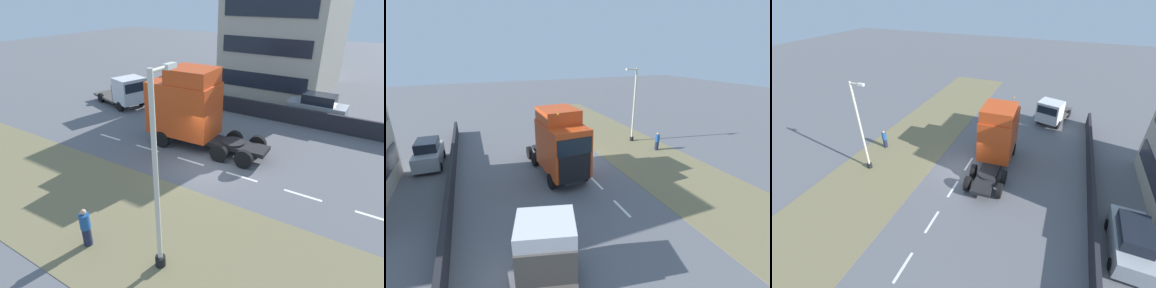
# 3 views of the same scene
# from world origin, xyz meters

# --- Properties ---
(ground_plane) EXTENTS (120.00, 120.00, 0.00)m
(ground_plane) POSITION_xyz_m (0.00, 0.00, 0.00)
(ground_plane) COLOR slate
(ground_plane) RESTS_ON ground
(grass_verge) EXTENTS (7.00, 44.00, 0.01)m
(grass_verge) POSITION_xyz_m (-6.00, 0.00, 0.01)
(grass_verge) COLOR olive
(grass_verge) RESTS_ON ground
(lane_markings) EXTENTS (0.16, 17.80, 0.00)m
(lane_markings) POSITION_xyz_m (0.00, -0.70, 0.00)
(lane_markings) COLOR white
(lane_markings) RESTS_ON ground
(boundary_wall) EXTENTS (0.25, 24.00, 1.25)m
(boundary_wall) POSITION_xyz_m (9.00, 0.00, 0.62)
(boundary_wall) COLOR #232328
(boundary_wall) RESTS_ON ground
(building_block) EXTENTS (11.70, 8.96, 11.08)m
(building_block) POSITION_xyz_m (18.25, 1.55, 5.00)
(building_block) COLOR #B7AD99
(building_block) RESTS_ON ground
(lorry_cab) EXTENTS (2.88, 7.63, 5.04)m
(lorry_cab) POSITION_xyz_m (1.92, 2.31, 2.46)
(lorry_cab) COLOR black
(lorry_cab) RESTS_ON ground
(flatbed_truck) EXTENTS (3.62, 5.87, 2.60)m
(flatbed_truck) POSITION_xyz_m (5.33, 10.58, 1.37)
(flatbed_truck) COLOR silver
(flatbed_truck) RESTS_ON ground
(parked_car) EXTENTS (1.93, 4.26, 2.03)m
(parked_car) POSITION_xyz_m (10.71, -3.56, 0.99)
(parked_car) COLOR #9EA3A8
(parked_car) RESTS_ON ground
(lamp_post) EXTENTS (1.30, 0.37, 7.00)m
(lamp_post) POSITION_xyz_m (-7.06, -2.40, 3.18)
(lamp_post) COLOR black
(lamp_post) RESTS_ON ground
(pedestrian) EXTENTS (0.39, 0.39, 1.64)m
(pedestrian) POSITION_xyz_m (-7.77, 0.59, 0.80)
(pedestrian) COLOR #1E233D
(pedestrian) RESTS_ON ground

